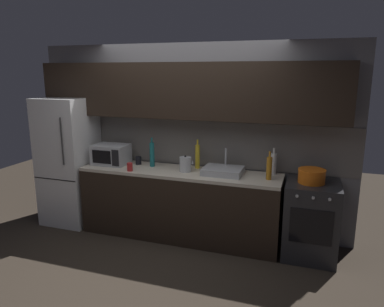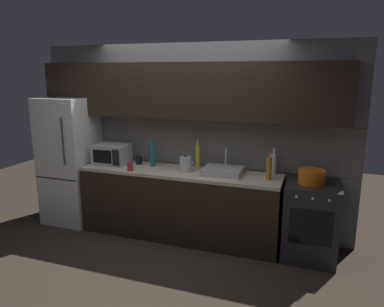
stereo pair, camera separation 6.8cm
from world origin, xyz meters
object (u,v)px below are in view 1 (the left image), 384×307
Objects in this scene: mug_red at (130,167)px; wine_bottle_teal at (152,154)px; wine_bottle_yellow at (198,156)px; mug_dark at (138,160)px; refrigerator at (69,161)px; kettle at (185,164)px; wine_bottle_amber at (269,168)px; oven_range at (311,220)px; wine_bottle_white at (273,163)px; cooking_pot at (312,176)px; microwave at (111,154)px.

wine_bottle_teal is at bearing 60.24° from mug_red.
mug_dark is (-0.82, -0.07, -0.11)m from wine_bottle_yellow.
refrigerator reaches higher than mug_dark.
wine_bottle_teal is (-0.50, 0.09, 0.07)m from kettle.
wine_bottle_amber is 1.55m from wine_bottle_teal.
mug_red is (0.05, -0.34, -0.00)m from mug_dark.
wine_bottle_yellow is at bearing 4.69° from mug_dark.
oven_range is at bearing -2.48° from wine_bottle_teal.
wine_bottle_amber is 1.73m from mug_red.
mug_dark is (-1.77, 0.14, -0.09)m from wine_bottle_amber.
wine_bottle_amber is 1.02× the size of wine_bottle_white.
wine_bottle_white is at bearing 155.32° from oven_range.
cooking_pot is (1.52, 0.01, -0.01)m from kettle.
mug_dark reaches higher than oven_range.
cooking_pot is at bearing 2.57° from wine_bottle_amber.
kettle reaches higher than cooking_pot.
wine_bottle_amber is (1.04, -0.01, 0.05)m from kettle.
wine_bottle_white is 0.51m from cooking_pot.
wine_bottle_teal is 2.03m from cooking_pot.
wine_bottle_white reaches higher than mug_red.
microwave is at bearing -163.94° from mug_dark.
wine_bottle_teal is (-1.55, 0.11, 0.03)m from wine_bottle_amber.
wine_bottle_white reaches higher than cooking_pot.
kettle is at bearing -10.60° from wine_bottle_teal.
oven_range is at bearing -0.02° from refrigerator.
cooking_pot is at bearing -25.94° from wine_bottle_white.
kettle is at bearing -116.52° from wine_bottle_yellow.
cooking_pot is at bearing -7.57° from wine_bottle_yellow.
wine_bottle_yellow is 0.97m from wine_bottle_white.
wine_bottle_amber reaches higher than wine_bottle_white.
wine_bottle_yellow reaches higher than wine_bottle_white.
refrigerator is 1.11m from mug_red.
wine_bottle_amber is at bearing -177.43° from cooking_pot.
wine_bottle_teal is at bearing 177.52° from oven_range.
microwave is at bearing -171.79° from wine_bottle_yellow.
wine_bottle_yellow is at bearing -178.13° from wine_bottle_white.
wine_bottle_white is (0.97, 0.03, -0.02)m from wine_bottle_yellow.
wine_bottle_white is at bearing 5.38° from microwave.
wine_bottle_teal is 1.03× the size of wine_bottle_yellow.
wine_bottle_teal is 1.58m from wine_bottle_white.
refrigerator reaches higher than microwave.
wine_bottle_amber is (2.13, -0.04, 0.00)m from microwave.
mug_red is 2.21m from cooking_pot.
wine_bottle_teal is 1.28× the size of cooking_pot.
oven_range is at bearing -0.43° from microwave.
mug_red is at bearing -29.68° from microwave.
mug_dark is at bearing 98.46° from mug_red.
wine_bottle_teal is at bearing -170.44° from wine_bottle_yellow.
kettle is 0.62× the size of wine_bottle_amber.
wine_bottle_yellow is 3.63× the size of mug_red.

